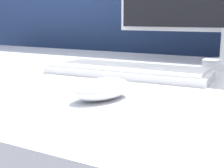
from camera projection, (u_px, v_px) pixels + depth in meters
The scene contains 3 objects.
partition_panel at pixel (216, 64), 1.20m from camera, with size 5.00×0.03×1.32m.
computer_mouse_near at pixel (102, 89), 0.52m from camera, with size 0.09×0.13×0.04m.
keyboard at pixel (126, 71), 0.73m from camera, with size 0.39×0.14×0.02m.
Camera 1 is at (0.21, -0.66, 0.84)m, focal length 50.00 mm.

